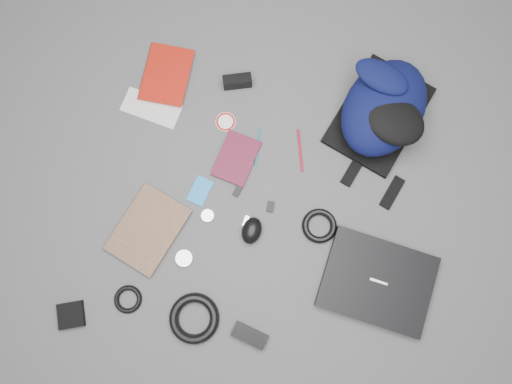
# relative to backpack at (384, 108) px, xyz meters

# --- Properties ---
(ground) EXTENTS (4.00, 4.00, 0.00)m
(ground) POSITION_rel_backpack_xyz_m (-0.40, -0.33, -0.09)
(ground) COLOR #4F4F51
(ground) RESTS_ON ground
(backpack) EXTENTS (0.42, 0.49, 0.17)m
(backpack) POSITION_rel_backpack_xyz_m (0.00, 0.00, 0.00)
(backpack) COLOR black
(backpack) RESTS_ON ground
(laptop) EXTENTS (0.40, 0.34, 0.04)m
(laptop) POSITION_rel_backpack_xyz_m (0.04, -0.58, -0.07)
(laptop) COLOR black
(laptop) RESTS_ON ground
(textbook_red) EXTENTS (0.18, 0.23, 0.02)m
(textbook_red) POSITION_rel_backpack_xyz_m (-0.85, 0.06, -0.07)
(textbook_red) COLOR #951008
(textbook_red) RESTS_ON ground
(comic_book) EXTENTS (0.28, 0.32, 0.02)m
(comic_book) POSITION_rel_backpack_xyz_m (-0.83, -0.47, -0.08)
(comic_book) COLOR orange
(comic_book) RESTS_ON ground
(envelope) EXTENTS (0.22, 0.14, 0.00)m
(envelope) POSITION_rel_backpack_xyz_m (-0.81, -0.07, -0.08)
(envelope) COLOR silver
(envelope) RESTS_ON ground
(dvd_case) EXTENTS (0.16, 0.20, 0.01)m
(dvd_case) POSITION_rel_backpack_xyz_m (-0.48, -0.22, -0.08)
(dvd_case) COLOR #440D1E
(dvd_case) RESTS_ON ground
(compact_camera) EXTENTS (0.11, 0.06, 0.06)m
(compact_camera) POSITION_rel_backpack_xyz_m (-0.51, 0.05, -0.06)
(compact_camera) COLOR black
(compact_camera) RESTS_ON ground
(sticker_disc) EXTENTS (0.09, 0.09, 0.00)m
(sticker_disc) POSITION_rel_backpack_xyz_m (-0.54, -0.09, -0.08)
(sticker_disc) COLOR white
(sticker_disc) RESTS_ON ground
(pen_teal) EXTENTS (0.01, 0.13, 0.01)m
(pen_teal) POSITION_rel_backpack_xyz_m (-0.41, -0.17, -0.08)
(pen_teal) COLOR #0E707E
(pen_teal) RESTS_ON ground
(pen_red) EXTENTS (0.04, 0.15, 0.01)m
(pen_red) POSITION_rel_backpack_xyz_m (-0.26, -0.16, -0.08)
(pen_red) COLOR #A40C24
(pen_red) RESTS_ON ground
(id_badge) EXTENTS (0.09, 0.11, 0.00)m
(id_badge) POSITION_rel_backpack_xyz_m (-0.59, -0.35, -0.08)
(id_badge) COLOR blue
(id_badge) RESTS_ON ground
(usb_black) EXTENTS (0.04, 0.06, 0.01)m
(usb_black) POSITION_rel_backpack_xyz_m (-0.46, -0.32, -0.08)
(usb_black) COLOR black
(usb_black) RESTS_ON ground
(usb_silver) EXTENTS (0.02, 0.04, 0.01)m
(usb_silver) POSITION_rel_backpack_xyz_m (-0.42, -0.43, -0.08)
(usb_silver) COLOR #AFAFB1
(usb_silver) RESTS_ON ground
(key_fob) EXTENTS (0.02, 0.04, 0.01)m
(key_fob) POSITION_rel_backpack_xyz_m (-0.34, -0.37, -0.08)
(key_fob) COLOR black
(key_fob) RESTS_ON ground
(mouse) EXTENTS (0.08, 0.10, 0.05)m
(mouse) POSITION_rel_backpack_xyz_m (-0.39, -0.46, -0.06)
(mouse) COLOR black
(mouse) RESTS_ON ground
(headphone_left) EXTENTS (0.06, 0.06, 0.01)m
(headphone_left) POSITION_rel_backpack_xyz_m (-0.55, -0.43, -0.08)
(headphone_left) COLOR #BDBDBF
(headphone_left) RESTS_ON ground
(headphone_right) EXTENTS (0.07, 0.07, 0.01)m
(headphone_right) POSITION_rel_backpack_xyz_m (-0.61, -0.58, -0.08)
(headphone_right) COLOR #B8B8BA
(headphone_right) RESTS_ON ground
(cable_coil) EXTENTS (0.13, 0.13, 0.02)m
(cable_coil) POSITION_rel_backpack_xyz_m (-0.17, -0.42, -0.07)
(cable_coil) COLOR black
(cable_coil) RESTS_ON ground
(power_brick) EXTENTS (0.12, 0.08, 0.03)m
(power_brick) POSITION_rel_backpack_xyz_m (-0.36, -0.80, -0.07)
(power_brick) COLOR black
(power_brick) RESTS_ON ground
(power_cord_coil) EXTENTS (0.20, 0.20, 0.03)m
(power_cord_coil) POSITION_rel_backpack_xyz_m (-0.54, -0.77, -0.07)
(power_cord_coil) COLOR black
(power_cord_coil) RESTS_ON ground
(pouch) EXTENTS (0.10, 0.10, 0.02)m
(pouch) POSITION_rel_backpack_xyz_m (-0.95, -0.82, -0.07)
(pouch) COLOR black
(pouch) RESTS_ON ground
(earbud_coil) EXTENTS (0.12, 0.12, 0.02)m
(earbud_coil) POSITION_rel_backpack_xyz_m (-0.77, -0.74, -0.08)
(earbud_coil) COLOR black
(earbud_coil) RESTS_ON ground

